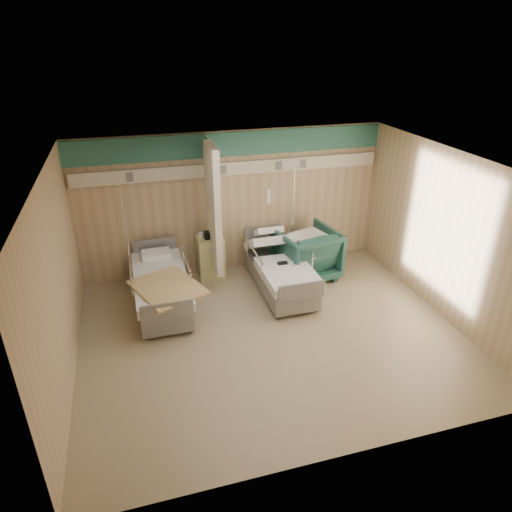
# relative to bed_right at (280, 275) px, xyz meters

# --- Properties ---
(ground) EXTENTS (6.00, 5.00, 0.00)m
(ground) POSITION_rel_bed_right_xyz_m (-0.60, -1.30, -0.32)
(ground) COLOR gray
(ground) RESTS_ON ground
(room_walls) EXTENTS (6.04, 5.04, 2.82)m
(room_walls) POSITION_rel_bed_right_xyz_m (-0.63, -1.05, 1.55)
(room_walls) COLOR tan
(room_walls) RESTS_ON ground
(bed_right) EXTENTS (1.00, 2.16, 0.63)m
(bed_right) POSITION_rel_bed_right_xyz_m (0.00, 0.00, 0.00)
(bed_right) COLOR white
(bed_right) RESTS_ON ground
(bed_left) EXTENTS (1.00, 2.16, 0.63)m
(bed_left) POSITION_rel_bed_right_xyz_m (-2.20, 0.00, 0.00)
(bed_left) COLOR white
(bed_left) RESTS_ON ground
(bedside_cabinet) EXTENTS (0.50, 0.48, 0.85)m
(bedside_cabinet) POSITION_rel_bed_right_xyz_m (-1.15, 0.90, 0.11)
(bedside_cabinet) COLOR #D4CD84
(bedside_cabinet) RESTS_ON ground
(visitor_armchair) EXTENTS (1.25, 1.28, 1.02)m
(visitor_armchair) POSITION_rel_bed_right_xyz_m (0.65, 0.37, 0.19)
(visitor_armchair) COLOR #1F4E46
(visitor_armchair) RESTS_ON ground
(waffle_blanket) EXTENTS (0.77, 0.72, 0.07)m
(waffle_blanket) POSITION_rel_bed_right_xyz_m (0.69, 0.36, 0.74)
(waffle_blanket) COLOR silver
(waffle_blanket) RESTS_ON visitor_armchair
(iv_stand_right) EXTENTS (0.38, 0.38, 2.15)m
(iv_stand_right) POSITION_rel_bed_right_xyz_m (0.50, 0.78, 0.13)
(iv_stand_right) COLOR silver
(iv_stand_right) RESTS_ON ground
(iv_stand_left) EXTENTS (0.35, 0.35, 1.94)m
(iv_stand_left) POSITION_rel_bed_right_xyz_m (-2.68, 0.72, 0.08)
(iv_stand_left) COLOR silver
(iv_stand_left) RESTS_ON ground
(call_remote) EXTENTS (0.19, 0.09, 0.04)m
(call_remote) POSITION_rel_bed_right_xyz_m (-0.02, -0.16, 0.34)
(call_remote) COLOR black
(call_remote) RESTS_ON bed_right
(tan_blanket) EXTENTS (1.30, 1.44, 0.04)m
(tan_blanket) POSITION_rel_bed_right_xyz_m (-2.12, -0.46, 0.34)
(tan_blanket) COLOR tan
(tan_blanket) RESTS_ON bed_left
(toiletry_bag) EXTENTS (0.25, 0.17, 0.13)m
(toiletry_bag) POSITION_rel_bed_right_xyz_m (-1.14, 0.86, 0.60)
(toiletry_bag) COLOR black
(toiletry_bag) RESTS_ON bedside_cabinet
(white_cup) EXTENTS (0.10, 0.10, 0.12)m
(white_cup) POSITION_rel_bed_right_xyz_m (-1.32, 0.91, 0.59)
(white_cup) COLOR white
(white_cup) RESTS_ON bedside_cabinet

